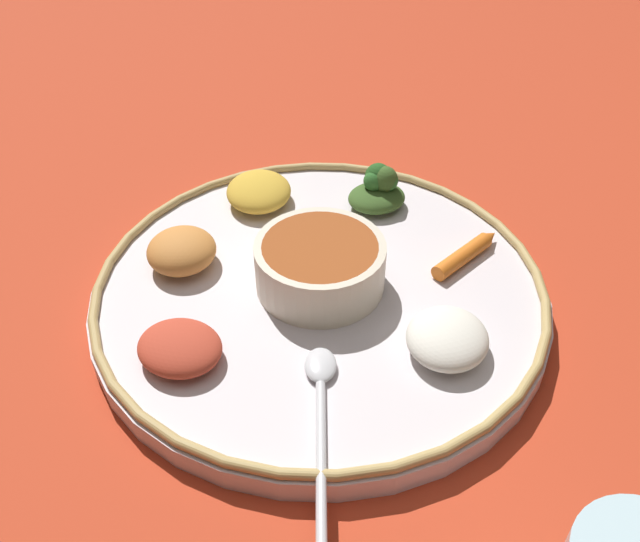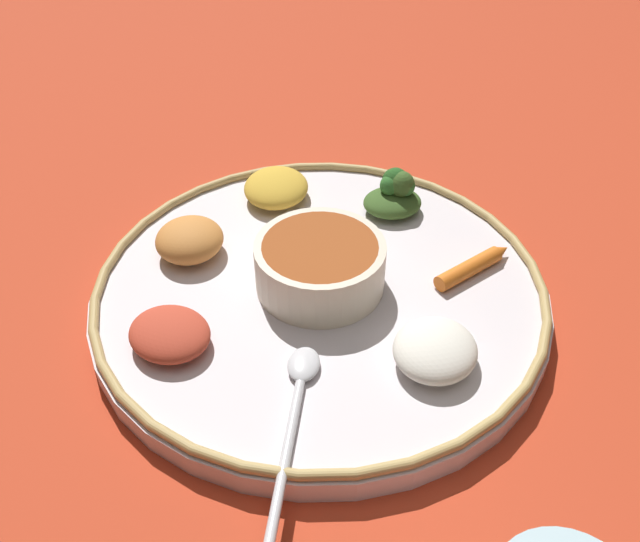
{
  "view_description": "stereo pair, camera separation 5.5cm",
  "coord_description": "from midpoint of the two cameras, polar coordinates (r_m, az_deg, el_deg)",
  "views": [
    {
      "loc": [
        -0.28,
        0.32,
        0.39
      ],
      "look_at": [
        0.0,
        0.0,
        0.03
      ],
      "focal_mm": 37.21,
      "sensor_mm": 36.0,
      "label": 1
    },
    {
      "loc": [
        -0.32,
        0.28,
        0.39
      ],
      "look_at": [
        0.0,
        0.0,
        0.03
      ],
      "focal_mm": 37.21,
      "sensor_mm": 36.0,
      "label": 2
    }
  ],
  "objects": [
    {
      "name": "ground_plane",
      "position": [
        0.58,
        2.75,
        -2.74
      ],
      "size": [
        2.4,
        2.4,
        0.0
      ],
      "primitive_type": "plane",
      "color": "#B7381E"
    },
    {
      "name": "platter",
      "position": [
        0.57,
        2.78,
        -2.02
      ],
      "size": [
        0.39,
        0.39,
        0.02
      ],
      "primitive_type": "cylinder",
      "color": "silver",
      "rests_on": "ground_plane"
    },
    {
      "name": "platter_rim",
      "position": [
        0.56,
        2.82,
        -1.05
      ],
      "size": [
        0.38,
        0.38,
        0.01
      ],
      "primitive_type": "torus",
      "color": "tan",
      "rests_on": "platter"
    },
    {
      "name": "center_bowl",
      "position": [
        0.55,
        2.89,
        0.51
      ],
      "size": [
        0.11,
        0.11,
        0.04
      ],
      "color": "beige",
      "rests_on": "platter"
    },
    {
      "name": "spoon",
      "position": [
        0.47,
        1.33,
        -11.73
      ],
      "size": [
        0.12,
        0.13,
        0.01
      ],
      "color": "silver",
      "rests_on": "platter"
    },
    {
      "name": "greens_pile",
      "position": [
        0.65,
        8.93,
        6.5
      ],
      "size": [
        0.07,
        0.07,
        0.04
      ],
      "color": "#385623",
      "rests_on": "platter"
    },
    {
      "name": "carrot_near_spoon",
      "position": [
        0.59,
        15.7,
        0.32
      ],
      "size": [
        0.02,
        0.09,
        0.01
      ],
      "color": "orange",
      "rests_on": "platter"
    },
    {
      "name": "mound_rice_white",
      "position": [
        0.5,
        13.01,
        -6.78
      ],
      "size": [
        0.08,
        0.09,
        0.03
      ],
      "primitive_type": "ellipsoid",
      "rotation": [
        0.0,
        0.0,
        1.96
      ],
      "color": "silver",
      "rests_on": "platter"
    },
    {
      "name": "mound_lentil_yellow",
      "position": [
        0.66,
        -1.39,
        7.1
      ],
      "size": [
        0.09,
        0.09,
        0.03
      ],
      "primitive_type": "ellipsoid",
      "rotation": [
        0.0,
        0.0,
        5.48
      ],
      "color": "gold",
      "rests_on": "platter"
    },
    {
      "name": "mound_squash",
      "position": [
        0.59,
        -8.56,
        2.57
      ],
      "size": [
        0.09,
        0.09,
        0.03
      ],
      "primitive_type": "ellipsoid",
      "rotation": [
        0.0,
        0.0,
        5.49
      ],
      "color": "#C67A38",
      "rests_on": "platter"
    },
    {
      "name": "mound_berbere_red",
      "position": [
        0.51,
        -9.81,
        -5.49
      ],
      "size": [
        0.08,
        0.07,
        0.02
      ],
      "primitive_type": "ellipsoid",
      "rotation": [
        0.0,
        0.0,
        0.25
      ],
      "color": "#B73D28",
      "rests_on": "platter"
    }
  ]
}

